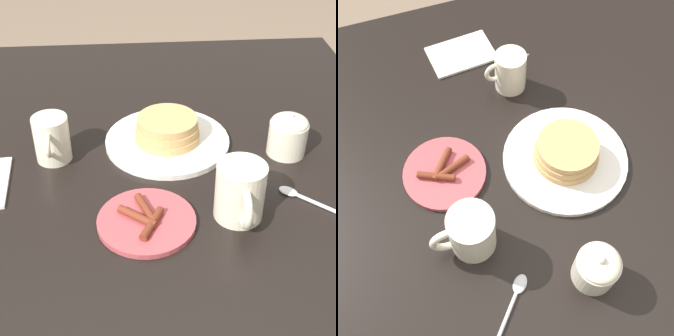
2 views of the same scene
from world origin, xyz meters
The scene contains 9 objects.
ground_plane centered at (0.00, 0.00, 0.00)m, with size 8.00×8.00×0.00m, color #7A6651.
dining_table centered at (0.00, 0.00, 0.62)m, with size 1.11×1.08×0.74m.
pancake_plate centered at (-0.01, 0.03, 0.76)m, with size 0.26×0.26×0.06m.
side_plate_bacon centered at (0.24, -0.03, 0.75)m, with size 0.17×0.17×0.02m.
coffee_mug centered at (0.23, 0.13, 0.79)m, with size 0.12×0.09×0.10m.
creamer_pitcher centered at (0.03, -0.21, 0.79)m, with size 0.11×0.07×0.10m.
sugar_bowl centered at (0.04, 0.27, 0.78)m, with size 0.08×0.08×0.09m.
napkin centered at (0.11, -0.34, 0.74)m, with size 0.16×0.12×0.01m.
spoon centered at (0.19, 0.26, 0.74)m, with size 0.10×0.11×0.01m.
Camera 2 is at (0.26, 0.41, 1.50)m, focal length 45.00 mm.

